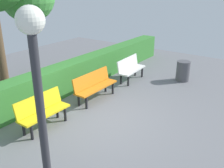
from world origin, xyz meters
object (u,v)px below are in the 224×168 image
object	(u,v)px
bench_white	(130,68)
trash_bin	(183,71)
bench_yellow	(42,110)
bench_orange	(94,85)
lamp_post	(37,79)

from	to	relation	value
bench_white	trash_bin	bearing A→B (deg)	121.34
bench_yellow	trash_bin	size ratio (longest dim) A/B	1.86
bench_orange	bench_white	bearing A→B (deg)	179.57
bench_orange	bench_yellow	bearing A→B (deg)	0.08
lamp_post	bench_white	bearing A→B (deg)	-160.17
lamp_post	trash_bin	xyz separation A→B (m)	(-6.95, -0.49, -1.91)
bench_white	bench_yellow	size ratio (longest dim) A/B	1.03
bench_yellow	lamp_post	bearing A→B (deg)	52.08
bench_white	lamp_post	size ratio (longest dim) A/B	0.44
bench_white	lamp_post	world-z (taller)	lamp_post
bench_orange	trash_bin	bearing A→B (deg)	152.95
bench_white	trash_bin	world-z (taller)	bench_white
bench_orange	lamp_post	bearing A→B (deg)	29.63
bench_yellow	trash_bin	xyz separation A→B (m)	(-5.27, 1.64, -0.10)
trash_bin	bench_orange	bearing A→B (deg)	-27.13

